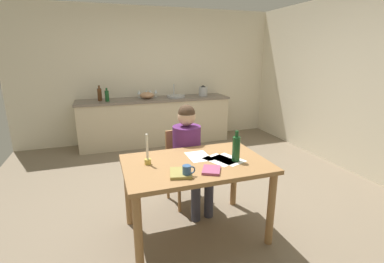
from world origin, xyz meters
TOP-DOWN VIEW (x-y plane):
  - ground_plane at (0.00, 0.00)m, footprint 5.20×5.20m
  - wall_back at (0.00, 2.60)m, footprint 5.20×0.12m
  - wall_right at (2.60, 0.00)m, footprint 0.12×5.20m
  - kitchen_counter at (0.00, 2.24)m, footprint 2.91×0.64m
  - dining_table at (-0.21, -0.76)m, footprint 1.33×0.86m
  - chair_at_table at (-0.12, -0.09)m, footprint 0.45×0.45m
  - person_seated at (-0.10, -0.24)m, footprint 0.38×0.62m
  - coffee_mug at (-0.38, -1.04)m, footprint 0.11×0.07m
  - candlestick at (-0.64, -0.67)m, footprint 0.06×0.06m
  - book_magazine at (-0.42, -0.98)m, footprint 0.22×0.25m
  - book_cookery at (-0.15, -1.00)m, footprint 0.22×0.23m
  - paper_letter at (-0.13, -0.63)m, footprint 0.21×0.30m
  - paper_bill at (0.11, -0.80)m, footprint 0.31×0.35m
  - paper_envelope at (0.03, -0.79)m, footprint 0.31×0.35m
  - wine_bottle_on_table at (0.16, -0.85)m, footprint 0.07×0.07m
  - sink_unit at (0.43, 2.24)m, footprint 0.36×0.36m
  - bottle_oil at (-1.00, 2.28)m, footprint 0.08×0.08m
  - bottle_vinegar at (-0.88, 2.15)m, footprint 0.07×0.07m
  - mixing_bowl at (-0.14, 2.25)m, footprint 0.27×0.27m
  - stovetop_kettle at (1.00, 2.24)m, footprint 0.18×0.18m
  - wine_glass_near_sink at (0.06, 2.39)m, footprint 0.07×0.07m
  - wine_glass_by_kettle at (-0.06, 2.39)m, footprint 0.07×0.07m
  - wine_glass_back_left at (-0.13, 2.39)m, footprint 0.07×0.07m
  - wine_glass_back_right at (-0.27, 2.39)m, footprint 0.07×0.07m

SIDE VIEW (x-z plane):
  - ground_plane at x=0.00m, z-range -0.04..0.00m
  - kitchen_counter at x=0.00m, z-range 0.00..0.90m
  - chair_at_table at x=-0.12m, z-range 0.05..0.91m
  - dining_table at x=-0.21m, z-range 0.27..1.03m
  - person_seated at x=-0.10m, z-range 0.08..1.28m
  - paper_letter at x=-0.13m, z-range 0.76..0.76m
  - paper_bill at x=0.11m, z-range 0.76..0.76m
  - paper_envelope at x=0.03m, z-range 0.76..0.76m
  - book_cookery at x=-0.15m, z-range 0.76..0.78m
  - book_magazine at x=-0.42m, z-range 0.76..0.79m
  - coffee_mug at x=-0.38m, z-range 0.76..0.86m
  - candlestick at x=-0.64m, z-range 0.70..0.99m
  - wine_bottle_on_table at x=0.16m, z-range 0.74..1.03m
  - sink_unit at x=0.43m, z-range 0.80..1.04m
  - mixing_bowl at x=-0.14m, z-range 0.90..1.02m
  - stovetop_kettle at x=1.00m, z-range 0.89..1.11m
  - bottle_vinegar at x=-0.88m, z-range 0.88..1.12m
  - wine_glass_near_sink at x=0.06m, z-range 0.93..1.09m
  - wine_glass_by_kettle at x=-0.06m, z-range 0.93..1.09m
  - wine_glass_back_left at x=-0.13m, z-range 0.93..1.09m
  - wine_glass_back_right at x=-0.27m, z-range 0.93..1.09m
  - bottle_oil at x=-1.00m, z-range 0.88..1.16m
  - wall_back at x=0.00m, z-range 0.00..2.60m
  - wall_right at x=2.60m, z-range 0.00..2.60m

